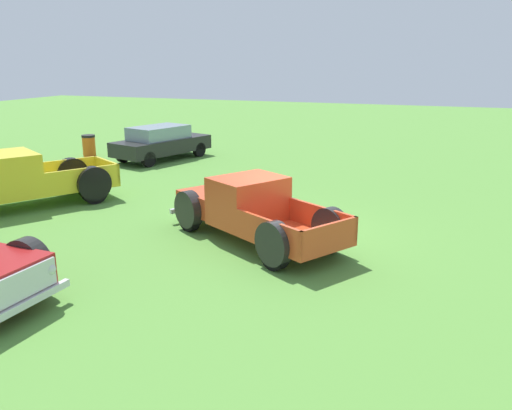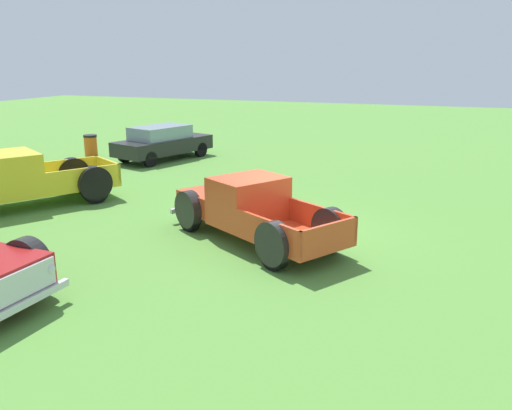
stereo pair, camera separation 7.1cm
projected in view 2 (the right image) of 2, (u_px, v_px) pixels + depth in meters
The scene contains 5 objects.
ground_plane at pixel (287, 234), 13.44m from camera, with size 80.00×80.00×0.00m, color #548C38.
pickup_truck_foreground at pixel (247, 209), 13.02m from camera, with size 4.05×5.16×1.52m.
pickup_truck_behind_left at pixel (9, 182), 15.49m from camera, with size 5.60×4.42×1.65m.
sedan_distant_b at pixel (163, 142), 23.06m from camera, with size 4.70×2.99×1.46m.
trash_can at pixel (91, 145), 24.01m from camera, with size 0.59×0.59×0.95m.
Camera 2 is at (-12.22, -3.77, 4.27)m, focal length 37.66 mm.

